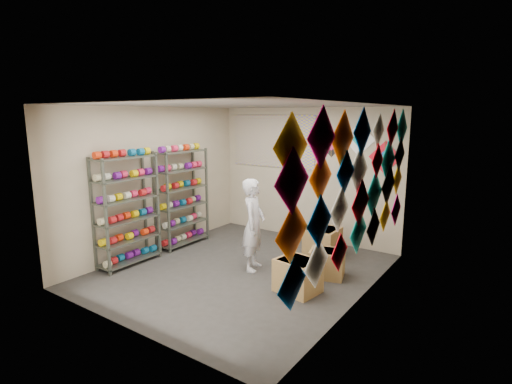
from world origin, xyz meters
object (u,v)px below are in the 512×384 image
Objects in this scene: carton_b at (327,263)px; shelf_rack_front at (127,211)px; shelf_rack_back at (182,198)px; carton_a at (298,276)px; shopkeeper at (254,225)px; carton_c at (323,242)px.

shelf_rack_front is at bearing -170.56° from carton_b.
shelf_rack_back is (0.00, 1.30, 0.00)m from shelf_rack_front.
carton_b is at bearing 90.51° from carton_a.
shelf_rack_front is at bearing -90.00° from shelf_rack_back.
carton_a is (1.04, -0.36, -0.52)m from shopkeeper.
shelf_rack_front is at bearing 99.52° from shopkeeper.
shopkeeper reaches higher than carton_b.
carton_a is (2.95, -0.61, -0.71)m from shelf_rack_back.
shelf_rack_front is 1.30m from shelf_rack_back.
shelf_rack_back is at bearing -161.35° from carton_c.
shelf_rack_back is at bearing 176.95° from carton_a.
shelf_rack_back reaches higher than carton_b.
carton_b is (3.06, 0.15, -0.73)m from shelf_rack_back.
carton_b is (1.15, 0.40, -0.55)m from shopkeeper.
shopkeeper is 2.89× the size of carton_b.
carton_c is (2.59, 2.27, -0.69)m from shelf_rack_front.
shopkeeper is 1.22m from carton_a.
shelf_rack_front is 3.11m from carton_a.
carton_c is (-0.47, 0.82, 0.04)m from carton_b.
carton_c is at bearing -48.34° from shopkeeper.
shelf_rack_back is at bearing 63.15° from shopkeeper.
shelf_rack_front is 3.51m from carton_c.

